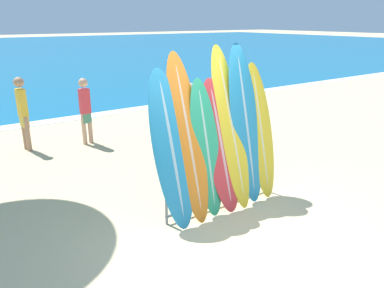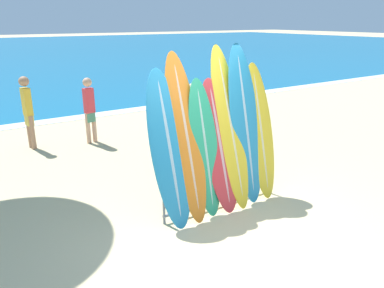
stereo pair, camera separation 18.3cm
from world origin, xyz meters
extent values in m
plane|color=#CCB789|center=(0.00, 0.00, 0.00)|extent=(160.00, 160.00, 0.00)
cube|color=white|center=(0.00, 7.69, 0.01)|extent=(120.00, 0.60, 0.01)
cylinder|color=slate|center=(-0.65, 0.70, 0.41)|extent=(0.04, 0.04, 0.82)
cylinder|color=slate|center=(1.37, 0.70, 0.41)|extent=(0.04, 0.04, 0.82)
cylinder|color=slate|center=(0.36, 0.70, 0.80)|extent=(2.06, 0.04, 0.04)
cylinder|color=slate|center=(0.36, 0.70, 0.12)|extent=(2.06, 0.04, 0.04)
ellipsoid|color=teal|center=(-0.51, 0.76, 1.12)|extent=(0.58, 0.76, 2.25)
ellipsoid|color=#98BACC|center=(-0.51, 0.76, 1.12)|extent=(0.10, 0.74, 2.16)
ellipsoid|color=orange|center=(-0.20, 0.79, 1.23)|extent=(0.52, 0.85, 2.46)
ellipsoid|color=beige|center=(-0.20, 0.79, 1.23)|extent=(0.09, 0.82, 2.37)
ellipsoid|color=#289E70|center=(0.09, 0.73, 1.04)|extent=(0.49, 0.57, 2.07)
ellipsoid|color=#9AC3B3|center=(0.09, 0.73, 1.04)|extent=(0.09, 0.55, 1.99)
ellipsoid|color=red|center=(0.38, 0.74, 1.02)|extent=(0.57, 0.72, 2.04)
ellipsoid|color=#D59E9F|center=(0.38, 0.74, 1.02)|extent=(0.10, 0.70, 1.96)
ellipsoid|color=yellow|center=(0.63, 0.81, 1.26)|extent=(0.49, 0.92, 2.53)
ellipsoid|color=beige|center=(0.63, 0.81, 1.26)|extent=(0.09, 0.90, 2.43)
ellipsoid|color=teal|center=(0.92, 0.78, 1.27)|extent=(0.58, 0.69, 2.54)
ellipsoid|color=#98BACC|center=(0.92, 0.78, 1.27)|extent=(0.10, 0.67, 2.44)
ellipsoid|color=yellow|center=(1.23, 0.75, 1.11)|extent=(0.52, 0.64, 2.22)
ellipsoid|color=beige|center=(1.23, 0.75, 1.11)|extent=(0.09, 0.62, 2.14)
cylinder|color=#A87A5B|center=(-1.56, 5.31, 0.40)|extent=(0.11, 0.11, 0.80)
cylinder|color=#A87A5B|center=(-1.58, 5.49, 0.40)|extent=(0.11, 0.11, 0.80)
cube|color=gold|center=(-1.57, 5.40, 0.68)|extent=(0.17, 0.25, 0.24)
cube|color=gold|center=(-1.57, 5.40, 1.11)|extent=(0.19, 0.27, 0.62)
sphere|color=#A87A5B|center=(-1.57, 5.40, 1.57)|extent=(0.23, 0.23, 0.23)
cylinder|color=beige|center=(1.98, 4.88, 0.41)|extent=(0.11, 0.11, 0.82)
cylinder|color=beige|center=(2.01, 4.71, 0.41)|extent=(0.11, 0.11, 0.82)
cube|color=gold|center=(1.99, 4.80, 0.69)|extent=(0.18, 0.25, 0.24)
cube|color=white|center=(1.99, 4.80, 1.14)|extent=(0.20, 0.27, 0.64)
sphere|color=beige|center=(1.99, 4.80, 1.61)|extent=(0.23, 0.23, 0.23)
cylinder|color=tan|center=(-0.34, 5.04, 0.38)|extent=(0.10, 0.10, 0.75)
cylinder|color=tan|center=(-0.18, 5.07, 0.38)|extent=(0.10, 0.10, 0.75)
cube|color=#478466|center=(-0.26, 5.05, 0.64)|extent=(0.23, 0.17, 0.23)
cube|color=#DB3842|center=(-0.26, 5.05, 1.05)|extent=(0.25, 0.19, 0.59)
sphere|color=tan|center=(-0.26, 5.05, 1.48)|extent=(0.21, 0.21, 0.21)
cylinder|color=beige|center=(1.36, 2.97, 0.38)|extent=(0.10, 0.10, 0.75)
cylinder|color=beige|center=(1.42, 3.12, 0.38)|extent=(0.10, 0.10, 0.75)
cube|color=#385693|center=(1.39, 3.05, 0.64)|extent=(0.20, 0.25, 0.23)
cube|color=#42996B|center=(1.39, 3.05, 1.05)|extent=(0.22, 0.27, 0.59)
sphere|color=beige|center=(1.39, 3.05, 1.48)|extent=(0.21, 0.21, 0.21)
camera|label=1|loc=(-3.12, -3.52, 2.88)|focal=35.00mm
camera|label=2|loc=(-2.97, -3.63, 2.88)|focal=35.00mm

